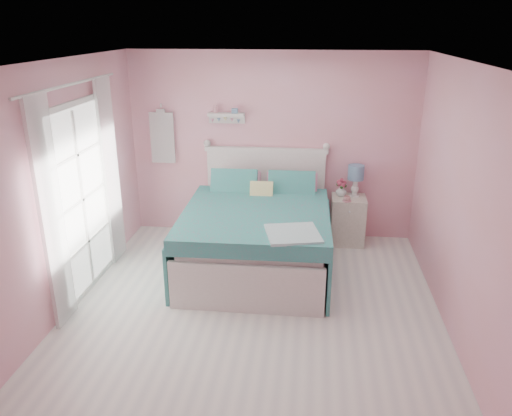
% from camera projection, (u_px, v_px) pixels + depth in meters
% --- Properties ---
extents(floor, '(4.50, 4.50, 0.00)m').
position_uv_depth(floor, '(253.00, 314.00, 5.35)').
color(floor, white).
rests_on(floor, ground).
extents(room_shell, '(4.50, 4.50, 4.50)m').
position_uv_depth(room_shell, '(252.00, 172.00, 4.80)').
color(room_shell, pink).
rests_on(room_shell, floor).
extents(bed, '(1.78, 2.24, 1.29)m').
position_uv_depth(bed, '(258.00, 235.00, 6.27)').
color(bed, silver).
rests_on(bed, floor).
extents(nightstand, '(0.47, 0.46, 0.67)m').
position_uv_depth(nightstand, '(348.00, 220.00, 6.98)').
color(nightstand, beige).
rests_on(nightstand, floor).
extents(table_lamp, '(0.22, 0.22, 0.44)m').
position_uv_depth(table_lamp, '(356.00, 175.00, 6.82)').
color(table_lamp, white).
rests_on(table_lamp, nightstand).
extents(vase, '(0.18, 0.18, 0.15)m').
position_uv_depth(vase, '(341.00, 191.00, 6.89)').
color(vase, white).
rests_on(vase, nightstand).
extents(teacup, '(0.11, 0.11, 0.07)m').
position_uv_depth(teacup, '(347.00, 199.00, 6.71)').
color(teacup, pink).
rests_on(teacup, nightstand).
extents(roses, '(0.14, 0.11, 0.12)m').
position_uv_depth(roses, '(342.00, 183.00, 6.85)').
color(roses, '#BE415E').
rests_on(roses, vase).
extents(wall_shelf, '(0.50, 0.15, 0.25)m').
position_uv_depth(wall_shelf, '(226.00, 115.00, 6.85)').
color(wall_shelf, silver).
rests_on(wall_shelf, room_shell).
extents(hanging_dress, '(0.34, 0.03, 0.72)m').
position_uv_depth(hanging_dress, '(162.00, 138.00, 7.06)').
color(hanging_dress, white).
rests_on(hanging_dress, room_shell).
extents(french_door, '(0.04, 1.32, 2.16)m').
position_uv_depth(french_door, '(82.00, 200.00, 5.56)').
color(french_door, silver).
rests_on(french_door, floor).
extents(curtain_near, '(0.04, 0.40, 2.32)m').
position_uv_depth(curtain_near, '(52.00, 215.00, 4.83)').
color(curtain_near, white).
rests_on(curtain_near, floor).
extents(curtain_far, '(0.04, 0.40, 2.32)m').
position_uv_depth(curtain_far, '(111.00, 172.00, 6.21)').
color(curtain_far, white).
rests_on(curtain_far, floor).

